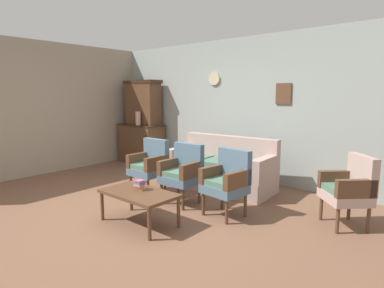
# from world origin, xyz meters

# --- Properties ---
(ground_plane) EXTENTS (7.68, 7.68, 0.00)m
(ground_plane) POSITION_xyz_m (0.00, 0.00, 0.00)
(ground_plane) COLOR brown
(wall_back_with_decor) EXTENTS (6.40, 0.09, 2.70)m
(wall_back_with_decor) POSITION_xyz_m (0.00, 2.63, 1.35)
(wall_back_with_decor) COLOR #939E99
(wall_back_with_decor) RESTS_ON ground
(wall_left_side) EXTENTS (0.06, 5.20, 2.70)m
(wall_left_side) POSITION_xyz_m (-3.23, 0.00, 1.35)
(wall_left_side) COLOR gray
(wall_left_side) RESTS_ON ground
(side_cabinet) EXTENTS (1.16, 0.55, 0.93)m
(side_cabinet) POSITION_xyz_m (-2.52, 2.25, 0.47)
(side_cabinet) COLOR brown
(side_cabinet) RESTS_ON ground
(cabinet_upper_hutch) EXTENTS (0.99, 0.38, 1.03)m
(cabinet_upper_hutch) POSITION_xyz_m (-2.52, 2.33, 1.45)
(cabinet_upper_hutch) COLOR brown
(cabinet_upper_hutch) RESTS_ON side_cabinet
(vase_on_cabinet) EXTENTS (0.13, 0.13, 0.32)m
(vase_on_cabinet) POSITION_xyz_m (-2.40, 2.07, 1.09)
(vase_on_cabinet) COLOR tan
(vase_on_cabinet) RESTS_ON side_cabinet
(floral_couch) EXTENTS (1.88, 0.92, 0.90)m
(floral_couch) POSITION_xyz_m (0.19, 1.77, 0.33)
(floral_couch) COLOR tan
(floral_couch) RESTS_ON ground
(armchair_near_couch_end) EXTENTS (0.52, 0.49, 0.90)m
(armchair_near_couch_end) POSITION_xyz_m (-0.55, 0.75, 0.50)
(armchair_near_couch_end) COLOR slate
(armchair_near_couch_end) RESTS_ON ground
(armchair_row_middle) EXTENTS (0.54, 0.51, 0.90)m
(armchair_row_middle) POSITION_xyz_m (0.19, 0.74, 0.50)
(armchair_row_middle) COLOR slate
(armchair_row_middle) RESTS_ON ground
(armchair_near_cabinet) EXTENTS (0.57, 0.55, 0.90)m
(armchair_near_cabinet) POSITION_xyz_m (0.99, 0.77, 0.50)
(armchair_near_cabinet) COLOR slate
(armchair_near_cabinet) RESTS_ON ground
(wingback_chair_by_fireplace) EXTENTS (0.71, 0.71, 0.90)m
(wingback_chair_by_fireplace) POSITION_xyz_m (2.35, 1.45, 0.50)
(wingback_chair_by_fireplace) COLOR tan
(wingback_chair_by_fireplace) RESTS_ON ground
(coffee_table) EXTENTS (1.00, 0.56, 0.42)m
(coffee_table) POSITION_xyz_m (0.31, -0.20, 0.38)
(coffee_table) COLOR brown
(coffee_table) RESTS_ON ground
(book_stack_on_table) EXTENTS (0.14, 0.12, 0.13)m
(book_stack_on_table) POSITION_xyz_m (0.25, -0.14, 0.49)
(book_stack_on_table) COLOR tan
(book_stack_on_table) RESTS_ON coffee_table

